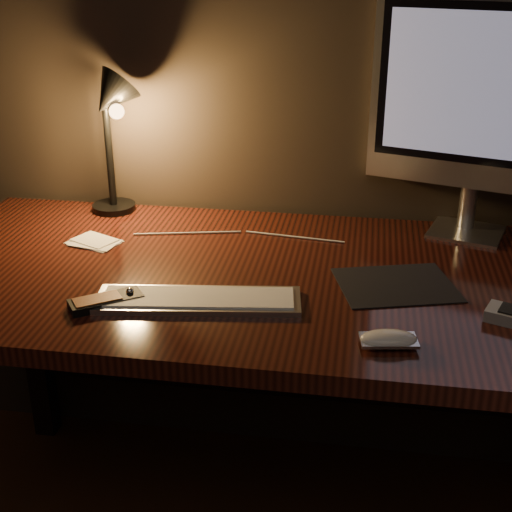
# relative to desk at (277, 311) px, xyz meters

# --- Properties ---
(desk) EXTENTS (1.60, 0.75, 0.75)m
(desk) POSITION_rel_desk_xyz_m (0.00, 0.00, 0.00)
(desk) COLOR #3D150D
(desk) RESTS_ON ground
(monitor) EXTENTS (0.50, 0.19, 0.54)m
(monitor) POSITION_rel_desk_xyz_m (0.44, 0.23, 0.45)
(monitor) COLOR silver
(monitor) RESTS_ON desk
(keyboard) EXTENTS (0.42, 0.17, 0.02)m
(keyboard) POSITION_rel_desk_xyz_m (-0.13, -0.23, 0.14)
(keyboard) COLOR silver
(keyboard) RESTS_ON desk
(mousepad) EXTENTS (0.28, 0.25, 0.00)m
(mousepad) POSITION_rel_desk_xyz_m (0.26, -0.09, 0.13)
(mousepad) COLOR black
(mousepad) RESTS_ON desk
(mouse) EXTENTS (0.11, 0.07, 0.02)m
(mouse) POSITION_rel_desk_xyz_m (0.24, -0.33, 0.14)
(mouse) COLOR white
(mouse) RESTS_ON desk
(media_remote) EXTENTS (0.15, 0.13, 0.03)m
(media_remote) POSITION_rel_desk_xyz_m (-0.30, -0.27, 0.14)
(media_remote) COLOR black
(media_remote) RESTS_ON desk
(papers) EXTENTS (0.14, 0.11, 0.01)m
(papers) POSITION_rel_desk_xyz_m (-0.44, 0.03, 0.13)
(papers) COLOR white
(papers) RESTS_ON desk
(desk_lamp) EXTENTS (0.19, 0.20, 0.38)m
(desk_lamp) POSITION_rel_desk_xyz_m (-0.45, 0.22, 0.39)
(desk_lamp) COLOR black
(desk_lamp) RESTS_ON desk
(cable) EXTENTS (0.50, 0.01, 0.00)m
(cable) POSITION_rel_desk_xyz_m (-0.11, 0.12, 0.13)
(cable) COLOR white
(cable) RESTS_ON desk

